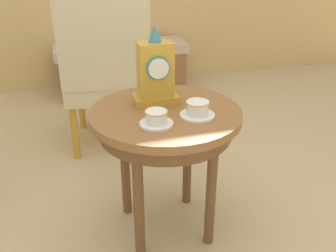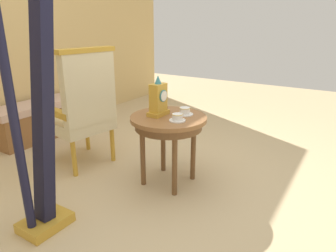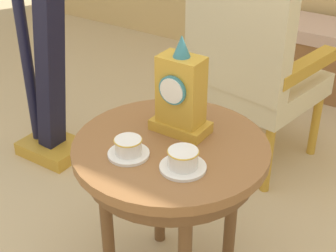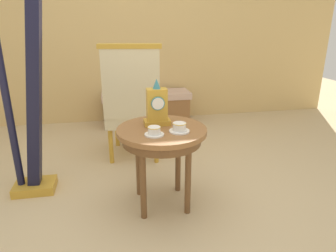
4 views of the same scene
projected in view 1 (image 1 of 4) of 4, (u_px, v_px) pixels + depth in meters
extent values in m
plane|color=tan|center=(151.00, 232.00, 1.79)|extent=(10.00, 10.00, 0.00)
cylinder|color=brown|center=(165.00, 114.00, 1.58)|extent=(0.64, 0.64, 0.03)
cylinder|color=brown|center=(165.00, 125.00, 1.61)|extent=(0.56, 0.56, 0.07)
cylinder|color=brown|center=(188.00, 154.00, 1.89)|extent=(0.04, 0.04, 0.57)
cylinder|color=brown|center=(125.00, 163.00, 1.81)|extent=(0.04, 0.04, 0.57)
cylinder|color=brown|center=(139.00, 202.00, 1.54)|extent=(0.04, 0.04, 0.57)
cylinder|color=brown|center=(211.00, 189.00, 1.62)|extent=(0.04, 0.04, 0.57)
cylinder|color=white|center=(156.00, 124.00, 1.44)|extent=(0.13, 0.13, 0.01)
cylinder|color=white|center=(156.00, 117.00, 1.43)|extent=(0.08, 0.08, 0.05)
torus|color=gold|center=(156.00, 112.00, 1.42)|extent=(0.09, 0.09, 0.00)
cylinder|color=white|center=(197.00, 115.00, 1.52)|extent=(0.14, 0.14, 0.01)
cylinder|color=white|center=(198.00, 108.00, 1.50)|extent=(0.09, 0.09, 0.05)
torus|color=gold|center=(198.00, 102.00, 1.49)|extent=(0.09, 0.09, 0.00)
cube|color=gold|center=(156.00, 99.00, 1.64)|extent=(0.19, 0.11, 0.04)
cube|color=gold|center=(155.00, 70.00, 1.58)|extent=(0.14, 0.09, 0.23)
cylinder|color=teal|center=(158.00, 68.00, 1.53)|extent=(0.10, 0.01, 0.10)
cylinder|color=white|center=(159.00, 69.00, 1.52)|extent=(0.08, 0.00, 0.08)
cone|color=teal|center=(155.00, 33.00, 1.52)|extent=(0.06, 0.06, 0.07)
cube|color=beige|center=(109.00, 85.00, 2.47)|extent=(0.60, 0.60, 0.11)
cube|color=beige|center=(103.00, 34.00, 2.11)|extent=(0.53, 0.17, 0.64)
cube|color=gold|center=(143.00, 59.00, 2.42)|extent=(0.15, 0.47, 0.06)
cube|color=gold|center=(70.00, 61.00, 2.38)|extent=(0.15, 0.47, 0.06)
cylinder|color=gold|center=(142.00, 103.00, 2.79)|extent=(0.04, 0.04, 0.35)
cylinder|color=gold|center=(81.00, 106.00, 2.75)|extent=(0.04, 0.04, 0.35)
cylinder|color=gold|center=(146.00, 129.00, 2.40)|extent=(0.04, 0.04, 0.35)
cylinder|color=gold|center=(75.00, 133.00, 2.35)|extent=(0.04, 0.04, 0.35)
cube|color=#CCA893|center=(121.00, 48.00, 3.36)|extent=(1.16, 0.40, 0.08)
cube|color=brown|center=(122.00, 72.00, 3.46)|extent=(1.11, 0.38, 0.36)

